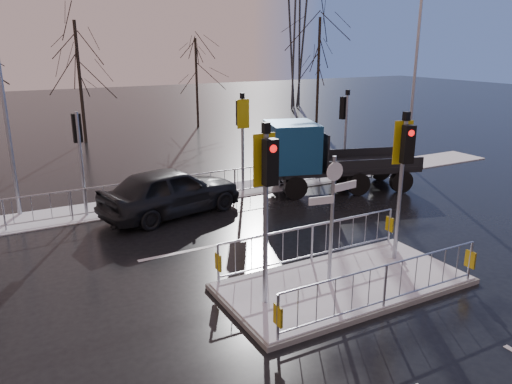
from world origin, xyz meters
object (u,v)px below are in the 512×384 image
flatbed_truck (312,155)px  car_far_lane (171,191)px  traffic_island (344,271)px  street_lamp_left (3,81)px  street_lamp_right (416,72)px

flatbed_truck → car_far_lane: bearing=-179.2°
traffic_island → street_lamp_left: 12.17m
traffic_island → flatbed_truck: traffic_island is taller
traffic_island → flatbed_truck: (3.97, 7.11, 1.07)m
street_lamp_right → street_lamp_left: size_ratio=0.98×
car_far_lane → street_lamp_left: (-4.54, 2.46, 3.66)m
flatbed_truck → street_lamp_right: size_ratio=0.79×
traffic_island → street_lamp_left: size_ratio=0.73×
car_far_lane → flatbed_truck: 5.88m
traffic_island → street_lamp_right: bearing=38.7°
traffic_island → car_far_lane: (-1.88, 7.03, 0.45)m
traffic_island → street_lamp_right: 14.14m
street_lamp_right → car_far_lane: bearing=-173.3°
traffic_island → street_lamp_right: (10.58, 8.49, 4.00)m
flatbed_truck → street_lamp_left: size_ratio=0.77×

